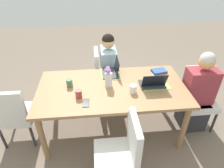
{
  "coord_description": "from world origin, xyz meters",
  "views": [
    {
      "loc": [
        0.21,
        2.07,
        2.21
      ],
      "look_at": [
        0.0,
        0.0,
        0.81
      ],
      "focal_mm": 31.64,
      "sensor_mm": 36.0,
      "label": 1
    }
  ],
  "objects_px": {
    "laptop_near_left_mid": "(112,71)",
    "coffee_mug_centre_left": "(79,94)",
    "chair_far_left_far": "(122,150)",
    "coffee_mug_near_left": "(69,83)",
    "coffee_mug_near_right": "(133,89)",
    "dining_table": "(112,92)",
    "book_red_cover": "(159,71)",
    "chair_near_left_mid": "(104,73)",
    "chair_head_right_right_near": "(14,113)",
    "person_near_left_mid": "(108,73)",
    "laptop_head_left_left_near": "(153,83)",
    "person_head_left_left_near": "(197,96)",
    "flower_vase": "(108,77)",
    "chair_head_left_left_near": "(198,94)",
    "phone_black": "(86,103)"
  },
  "relations": [
    {
      "from": "coffee_mug_near_left",
      "to": "book_red_cover",
      "type": "distance_m",
      "value": 1.28
    },
    {
      "from": "laptop_head_left_left_near",
      "to": "coffee_mug_centre_left",
      "type": "relative_size",
      "value": 3.11
    },
    {
      "from": "dining_table",
      "to": "phone_black",
      "type": "bearing_deg",
      "value": 41.16
    },
    {
      "from": "chair_near_left_mid",
      "to": "laptop_near_left_mid",
      "type": "xyz_separation_m",
      "value": [
        -0.09,
        0.47,
        0.3
      ]
    },
    {
      "from": "chair_near_left_mid",
      "to": "coffee_mug_centre_left",
      "type": "xyz_separation_m",
      "value": [
        0.36,
        0.99,
        0.31
      ]
    },
    {
      "from": "chair_head_left_left_near",
      "to": "dining_table",
      "type": "bearing_deg",
      "value": 3.04
    },
    {
      "from": "chair_far_left_far",
      "to": "book_red_cover",
      "type": "relative_size",
      "value": 4.5
    },
    {
      "from": "laptop_head_left_left_near",
      "to": "flower_vase",
      "type": "bearing_deg",
      "value": -6.13
    },
    {
      "from": "chair_head_right_right_near",
      "to": "coffee_mug_near_left",
      "type": "bearing_deg",
      "value": -167.5
    },
    {
      "from": "chair_head_right_right_near",
      "to": "coffee_mug_near_right",
      "type": "bearing_deg",
      "value": 178.09
    },
    {
      "from": "laptop_near_left_mid",
      "to": "laptop_head_left_left_near",
      "type": "bearing_deg",
      "value": 142.97
    },
    {
      "from": "laptop_near_left_mid",
      "to": "coffee_mug_centre_left",
      "type": "xyz_separation_m",
      "value": [
        0.45,
        0.51,
        0.01
      ]
    },
    {
      "from": "flower_vase",
      "to": "coffee_mug_centre_left",
      "type": "distance_m",
      "value": 0.43
    },
    {
      "from": "phone_black",
      "to": "chair_far_left_far",
      "type": "bearing_deg",
      "value": 39.52
    },
    {
      "from": "coffee_mug_near_left",
      "to": "coffee_mug_near_right",
      "type": "height_order",
      "value": "coffee_mug_near_right"
    },
    {
      "from": "person_near_left_mid",
      "to": "phone_black",
      "type": "bearing_deg",
      "value": 71.64
    },
    {
      "from": "person_near_left_mid",
      "to": "flower_vase",
      "type": "distance_m",
      "value": 0.81
    },
    {
      "from": "flower_vase",
      "to": "coffee_mug_centre_left",
      "type": "xyz_separation_m",
      "value": [
        0.37,
        0.2,
        -0.09
      ]
    },
    {
      "from": "dining_table",
      "to": "chair_head_right_right_near",
      "type": "xyz_separation_m",
      "value": [
        1.26,
        0.08,
        -0.18
      ]
    },
    {
      "from": "person_head_left_left_near",
      "to": "person_near_left_mid",
      "type": "xyz_separation_m",
      "value": [
        1.17,
        -0.76,
        0.0
      ]
    },
    {
      "from": "chair_head_right_right_near",
      "to": "phone_black",
      "type": "height_order",
      "value": "chair_head_right_right_near"
    },
    {
      "from": "chair_near_left_mid",
      "to": "chair_far_left_far",
      "type": "bearing_deg",
      "value": 93.18
    },
    {
      "from": "dining_table",
      "to": "coffee_mug_centre_left",
      "type": "bearing_deg",
      "value": 22.34
    },
    {
      "from": "chair_near_left_mid",
      "to": "chair_head_right_right_near",
      "type": "xyz_separation_m",
      "value": [
        1.21,
        0.9,
        0.0
      ]
    },
    {
      "from": "chair_head_right_right_near",
      "to": "book_red_cover",
      "type": "bearing_deg",
      "value": -168.57
    },
    {
      "from": "dining_table",
      "to": "laptop_near_left_mid",
      "type": "height_order",
      "value": "laptop_near_left_mid"
    },
    {
      "from": "flower_vase",
      "to": "coffee_mug_near_right",
      "type": "distance_m",
      "value": 0.35
    },
    {
      "from": "chair_near_left_mid",
      "to": "laptop_near_left_mid",
      "type": "height_order",
      "value": "laptop_near_left_mid"
    },
    {
      "from": "chair_near_left_mid",
      "to": "laptop_near_left_mid",
      "type": "bearing_deg",
      "value": 101.22
    },
    {
      "from": "person_near_left_mid",
      "to": "coffee_mug_near_right",
      "type": "xyz_separation_m",
      "value": [
        -0.23,
        0.89,
        0.28
      ]
    },
    {
      "from": "person_near_left_mid",
      "to": "chair_far_left_far",
      "type": "distance_m",
      "value": 1.54
    },
    {
      "from": "person_head_left_left_near",
      "to": "chair_head_right_right_near",
      "type": "xyz_separation_m",
      "value": [
        2.45,
        0.08,
        -0.03
      ]
    },
    {
      "from": "laptop_head_left_left_near",
      "to": "person_near_left_mid",
      "type": "bearing_deg",
      "value": -56.98
    },
    {
      "from": "chair_head_right_right_near",
      "to": "flower_vase",
      "type": "height_order",
      "value": "flower_vase"
    },
    {
      "from": "dining_table",
      "to": "laptop_near_left_mid",
      "type": "distance_m",
      "value": 0.37
    },
    {
      "from": "chair_near_left_mid",
      "to": "chair_head_right_right_near",
      "type": "relative_size",
      "value": 1.0
    },
    {
      "from": "person_near_left_mid",
      "to": "laptop_head_left_left_near",
      "type": "xyz_separation_m",
      "value": [
        -0.51,
        0.78,
        0.27
      ]
    },
    {
      "from": "dining_table",
      "to": "person_near_left_mid",
      "type": "xyz_separation_m",
      "value": [
        -0.02,
        -0.76,
        -0.15
      ]
    },
    {
      "from": "dining_table",
      "to": "person_head_left_left_near",
      "type": "relative_size",
      "value": 1.59
    },
    {
      "from": "person_head_left_left_near",
      "to": "book_red_cover",
      "type": "distance_m",
      "value": 0.63
    },
    {
      "from": "person_head_left_left_near",
      "to": "chair_near_left_mid",
      "type": "distance_m",
      "value": 1.5
    },
    {
      "from": "laptop_near_left_mid",
      "to": "book_red_cover",
      "type": "bearing_deg",
      "value": 177.69
    },
    {
      "from": "person_head_left_left_near",
      "to": "phone_black",
      "type": "xyz_separation_m",
      "value": [
        1.52,
        0.28,
        0.24
      ]
    },
    {
      "from": "chair_head_right_right_near",
      "to": "laptop_near_left_mid",
      "type": "xyz_separation_m",
      "value": [
        -1.3,
        -0.43,
        0.3
      ]
    },
    {
      "from": "chair_head_left_left_near",
      "to": "coffee_mug_centre_left",
      "type": "relative_size",
      "value": 8.74
    },
    {
      "from": "chair_far_left_far",
      "to": "person_near_left_mid",
      "type": "bearing_deg",
      "value": -89.49
    },
    {
      "from": "flower_vase",
      "to": "coffee_mug_near_right",
      "type": "relative_size",
      "value": 2.66
    },
    {
      "from": "coffee_mug_near_right",
      "to": "book_red_cover",
      "type": "bearing_deg",
      "value": -136.1
    },
    {
      "from": "book_red_cover",
      "to": "phone_black",
      "type": "xyz_separation_m",
      "value": [
        1.04,
        0.6,
        -0.01
      ]
    },
    {
      "from": "chair_far_left_far",
      "to": "coffee_mug_centre_left",
      "type": "bearing_deg",
      "value": -53.89
    }
  ]
}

